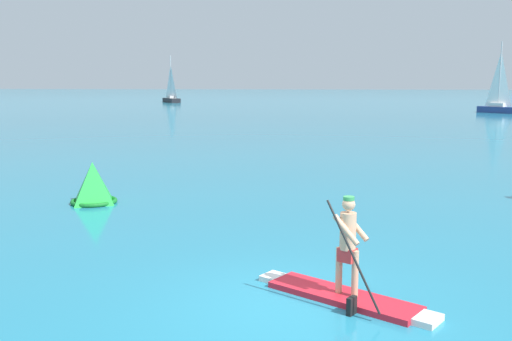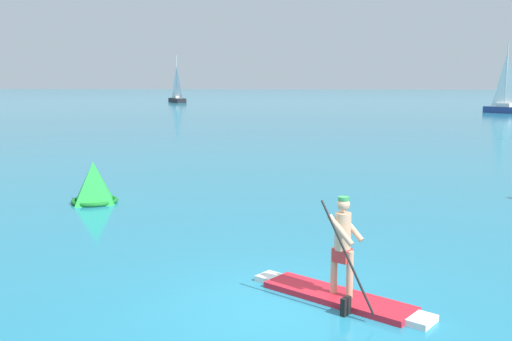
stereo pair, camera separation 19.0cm
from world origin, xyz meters
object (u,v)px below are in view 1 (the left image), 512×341
(race_marker_buoy, at_px, (93,185))
(sailboat_left_horizon, at_px, (171,97))
(paddleboarder_mid_center, at_px, (345,279))
(sailboat_right_horizon, at_px, (498,103))

(race_marker_buoy, relative_size, sailboat_left_horizon, 0.19)
(paddleboarder_mid_center, relative_size, sailboat_right_horizon, 0.38)
(race_marker_buoy, height_order, sailboat_right_horizon, sailboat_right_horizon)
(paddleboarder_mid_center, distance_m, sailboat_left_horizon, 84.92)
(paddleboarder_mid_center, height_order, sailboat_left_horizon, sailboat_left_horizon)
(paddleboarder_mid_center, relative_size, race_marker_buoy, 2.00)
(race_marker_buoy, xyz_separation_m, sailboat_left_horizon, (-16.28, 74.97, 0.34))
(sailboat_left_horizon, height_order, sailboat_right_horizon, sailboat_right_horizon)
(paddleboarder_mid_center, relative_size, sailboat_left_horizon, 0.39)
(paddleboarder_mid_center, bearing_deg, sailboat_right_horizon, 104.10)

